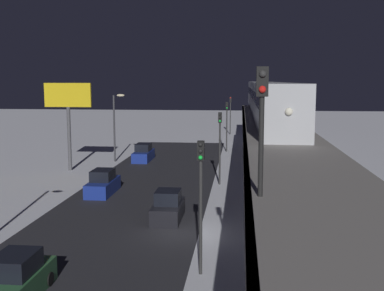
{
  "coord_description": "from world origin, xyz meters",
  "views": [
    {
      "loc": [
        -3.54,
        27.67,
        9.15
      ],
      "look_at": [
        1.54,
        -21.87,
        2.38
      ],
      "focal_mm": 44.9,
      "sensor_mm": 36.0,
      "label": 1
    }
  ],
  "objects_px": {
    "subway_train": "(265,97)",
    "sedan_black": "(168,208)",
    "sedan_green": "(16,281)",
    "sedan_blue": "(143,154)",
    "traffic_light_mid": "(220,137)",
    "traffic_light_distant": "(230,110)",
    "commercial_billboard": "(68,104)",
    "rail_signal": "(262,109)",
    "traffic_light_near": "(201,188)",
    "traffic_light_far": "(227,119)",
    "sedan_blue_2": "(103,184)"
  },
  "relations": [
    {
      "from": "subway_train",
      "to": "sedan_black",
      "type": "xyz_separation_m",
      "value": [
        7.36,
        24.1,
        -6.55
      ]
    },
    {
      "from": "sedan_green",
      "to": "sedan_blue",
      "type": "height_order",
      "value": "same"
    },
    {
      "from": "traffic_light_mid",
      "to": "traffic_light_distant",
      "type": "bearing_deg",
      "value": -90.0
    },
    {
      "from": "sedan_black",
      "to": "commercial_billboard",
      "type": "xyz_separation_m",
      "value": [
        12.64,
        -16.35,
        6.03
      ]
    },
    {
      "from": "sedan_green",
      "to": "sedan_black",
      "type": "relative_size",
      "value": 1.11
    },
    {
      "from": "sedan_blue",
      "to": "commercial_billboard",
      "type": "height_order",
      "value": "commercial_billboard"
    },
    {
      "from": "rail_signal",
      "to": "traffic_light_distant",
      "type": "xyz_separation_m",
      "value": [
        2.45,
        -66.91,
        -4.1
      ]
    },
    {
      "from": "subway_train",
      "to": "traffic_light_near",
      "type": "height_order",
      "value": "subway_train"
    },
    {
      "from": "traffic_light_far",
      "to": "rail_signal",
      "type": "bearing_deg",
      "value": 92.98
    },
    {
      "from": "rail_signal",
      "to": "traffic_light_near",
      "type": "relative_size",
      "value": 0.62
    },
    {
      "from": "subway_train",
      "to": "traffic_light_near",
      "type": "relative_size",
      "value": 8.67
    },
    {
      "from": "rail_signal",
      "to": "sedan_green",
      "type": "bearing_deg",
      "value": -19.97
    },
    {
      "from": "sedan_black",
      "to": "sedan_blue_2",
      "type": "bearing_deg",
      "value": 133.45
    },
    {
      "from": "traffic_light_far",
      "to": "traffic_light_distant",
      "type": "distance_m",
      "value": 19.97
    },
    {
      "from": "subway_train",
      "to": "sedan_blue",
      "type": "height_order",
      "value": "subway_train"
    },
    {
      "from": "traffic_light_near",
      "to": "commercial_billboard",
      "type": "height_order",
      "value": "commercial_billboard"
    },
    {
      "from": "sedan_black",
      "to": "traffic_light_mid",
      "type": "xyz_separation_m",
      "value": [
        -2.9,
        -11.18,
        3.4
      ]
    },
    {
      "from": "subway_train",
      "to": "traffic_light_mid",
      "type": "distance_m",
      "value": 14.03
    },
    {
      "from": "subway_train",
      "to": "sedan_blue_2",
      "type": "bearing_deg",
      "value": 51.58
    },
    {
      "from": "commercial_billboard",
      "to": "sedan_black",
      "type": "bearing_deg",
      "value": 127.71
    },
    {
      "from": "sedan_blue_2",
      "to": "sedan_green",
      "type": "bearing_deg",
      "value": 95.43
    },
    {
      "from": "sedan_green",
      "to": "sedan_black",
      "type": "bearing_deg",
      "value": -110.69
    },
    {
      "from": "traffic_light_distant",
      "to": "traffic_light_far",
      "type": "bearing_deg",
      "value": 90.0
    },
    {
      "from": "sedan_green",
      "to": "traffic_light_near",
      "type": "distance_m",
      "value": 8.91
    },
    {
      "from": "rail_signal",
      "to": "sedan_blue",
      "type": "distance_m",
      "value": 41.33
    },
    {
      "from": "rail_signal",
      "to": "sedan_blue_2",
      "type": "height_order",
      "value": "rail_signal"
    },
    {
      "from": "rail_signal",
      "to": "traffic_light_near",
      "type": "distance_m",
      "value": 8.48
    },
    {
      "from": "rail_signal",
      "to": "commercial_billboard",
      "type": "distance_m",
      "value": 36.87
    },
    {
      "from": "rail_signal",
      "to": "traffic_light_near",
      "type": "height_order",
      "value": "rail_signal"
    },
    {
      "from": "sedan_green",
      "to": "sedan_blue_2",
      "type": "relative_size",
      "value": 0.96
    },
    {
      "from": "subway_train",
      "to": "sedan_green",
      "type": "distance_m",
      "value": 38.76
    },
    {
      "from": "subway_train",
      "to": "traffic_light_far",
      "type": "xyz_separation_m",
      "value": [
        4.46,
        -7.05,
        -3.15
      ]
    },
    {
      "from": "sedan_green",
      "to": "traffic_light_near",
      "type": "height_order",
      "value": "traffic_light_near"
    },
    {
      "from": "subway_train",
      "to": "traffic_light_far",
      "type": "height_order",
      "value": "subway_train"
    },
    {
      "from": "subway_train",
      "to": "commercial_billboard",
      "type": "relative_size",
      "value": 6.23
    },
    {
      "from": "subway_train",
      "to": "commercial_billboard",
      "type": "distance_m",
      "value": 21.45
    },
    {
      "from": "sedan_blue",
      "to": "commercial_billboard",
      "type": "xyz_separation_m",
      "value": [
        6.24,
        6.76,
        6.03
      ]
    },
    {
      "from": "subway_train",
      "to": "rail_signal",
      "type": "height_order",
      "value": "rail_signal"
    },
    {
      "from": "sedan_green",
      "to": "rail_signal",
      "type": "bearing_deg",
      "value": 160.03
    },
    {
      "from": "sedan_blue",
      "to": "traffic_light_far",
      "type": "bearing_deg",
      "value": -139.18
    },
    {
      "from": "traffic_light_mid",
      "to": "commercial_billboard",
      "type": "relative_size",
      "value": 0.72
    },
    {
      "from": "traffic_light_mid",
      "to": "subway_train",
      "type": "bearing_deg",
      "value": -109.03
    },
    {
      "from": "sedan_black",
      "to": "traffic_light_mid",
      "type": "relative_size",
      "value": 0.63
    },
    {
      "from": "sedan_green",
      "to": "traffic_light_distant",
      "type": "relative_size",
      "value": 0.7
    },
    {
      "from": "sedan_black",
      "to": "sedan_blue_2",
      "type": "xyz_separation_m",
      "value": [
        6.4,
        -6.76,
        0.0
      ]
    },
    {
      "from": "traffic_light_mid",
      "to": "traffic_light_far",
      "type": "relative_size",
      "value": 1.0
    },
    {
      "from": "rail_signal",
      "to": "sedan_blue_2",
      "type": "xyz_separation_m",
      "value": [
        11.75,
        -22.55,
        -7.5
      ]
    },
    {
      "from": "traffic_light_far",
      "to": "sedan_blue_2",
      "type": "bearing_deg",
      "value": 69.13
    },
    {
      "from": "traffic_light_near",
      "to": "traffic_light_far",
      "type": "bearing_deg",
      "value": -90.0
    },
    {
      "from": "sedan_blue",
      "to": "sedan_green",
      "type": "bearing_deg",
      "value": 92.92
    }
  ]
}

